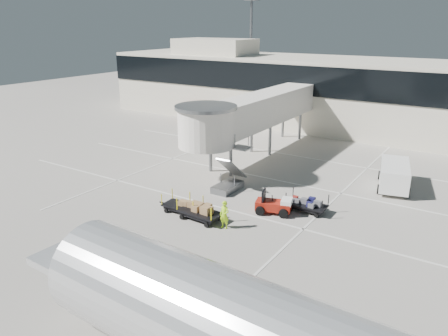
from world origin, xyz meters
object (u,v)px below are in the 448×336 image
Objects in this scene: suitcase_cart at (307,205)px; ground_worker at (224,215)px; baggage_tug at (274,205)px; belt_loader at (198,114)px; box_cart_far at (182,206)px; minivan at (394,173)px; box_cart_near at (200,212)px.

suitcase_cart is 6.03m from ground_worker.
baggage_tug is 0.56× the size of belt_loader.
box_cart_far is 16.47m from minivan.
minivan reaches higher than baggage_tug.
ground_worker is 0.38× the size of belt_loader.
box_cart_far is 0.71× the size of belt_loader.
baggage_tug is at bearing 69.39° from ground_worker.
box_cart_far is 28.94m from belt_loader.
box_cart_far is 3.69m from ground_worker.
baggage_tug is 0.48× the size of minivan.
belt_loader reaches higher than baggage_tug.
box_cart_far is at bearing -146.99° from suitcase_cart.
belt_loader is at bearing 139.36° from suitcase_cart.
baggage_tug is 0.72× the size of box_cart_near.
box_cart_near reaches higher than suitcase_cart.
minivan reaches higher than suitcase_cart.
minivan is (7.07, 12.92, 0.25)m from ground_worker.
box_cart_far is (-5.22, -3.23, -0.08)m from baggage_tug.
baggage_tug is 4.00m from ground_worker.
ground_worker reaches higher than suitcase_cart.
baggage_tug is 0.79× the size of box_cart_far.
ground_worker reaches higher than box_cart_far.
belt_loader is at bearing 119.17° from baggage_tug.
minivan is 1.16× the size of belt_loader.
belt_loader is at bearing 143.80° from minivan.
box_cart_near is at bearing -138.10° from minivan.
baggage_tug is at bearing -33.36° from belt_loader.
suitcase_cart is at bearing 22.26° from baggage_tug.
baggage_tug is at bearing 28.92° from box_cart_far.
box_cart_near is 1.10× the size of box_cart_far.
belt_loader is (-23.09, 19.40, 0.35)m from suitcase_cart.
baggage_tug reaches higher than suitcase_cart.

